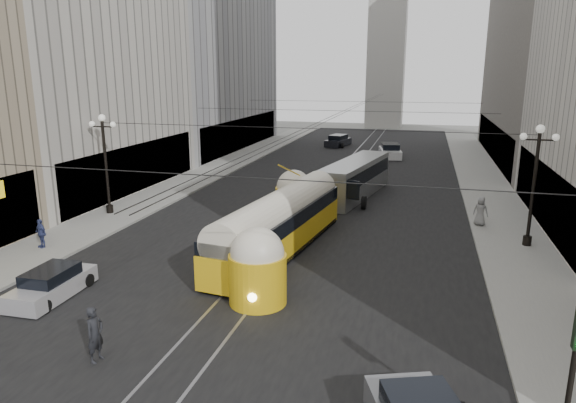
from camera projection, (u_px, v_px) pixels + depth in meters
The scene contains 19 objects.
road at pixel (338, 181), 44.02m from camera, with size 20.00×85.00×0.02m, color black.
sidewalk_left at pixel (222, 167), 50.28m from camera, with size 4.00×72.00×0.15m, color gray.
sidewalk_right at pixel (482, 179), 44.28m from camera, with size 4.00×72.00×0.15m, color gray.
rail_left at pixel (329, 181), 44.21m from camera, with size 0.12×85.00×0.04m, color gray.
rail_right at pixel (346, 181), 43.83m from camera, with size 0.12×85.00×0.04m, color gray.
building_left_far at pixel (194, 26), 60.03m from camera, with size 12.60×28.60×28.60m.
distant_tower at pixel (388, 36), 84.86m from camera, with size 6.00×6.00×31.36m.
lamppost_left_mid at pixel (105, 158), 32.67m from camera, with size 1.86×0.44×6.37m.
lamppost_right_mid at pixel (534, 179), 26.37m from camera, with size 1.86×0.44×6.37m.
signal_right at pixel (575, 365), 10.59m from camera, with size 0.28×0.45×4.40m.
catenary at pixel (339, 113), 41.61m from camera, with size 25.00×72.00×0.23m.
streetcar at pixel (280, 223), 26.31m from camera, with size 3.96×14.69×3.22m.
city_bus at pixel (355, 177), 38.25m from camera, with size 4.13×10.99×2.72m.
sedan_silver at pixel (52, 284), 21.15m from camera, with size 1.72×4.01×1.26m.
sedan_white_far at pixel (390, 151), 55.93m from camera, with size 2.86×5.22×1.56m.
sedan_dark_far at pixel (338, 141), 64.57m from camera, with size 2.85×4.90×1.45m.
pedestrian_crossing_a at pixel (95, 334), 16.38m from camera, with size 0.68×0.45×1.87m, color black.
pedestrian_sidewalk_right at pixel (481, 211), 30.57m from camera, with size 0.86×0.53×1.76m, color slate.
pedestrian_sidewalk_left at pixel (41, 233), 26.73m from camera, with size 0.90×0.51×1.53m, color navy.
Camera 1 is at (7.00, -10.25, 9.06)m, focal length 32.00 mm.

